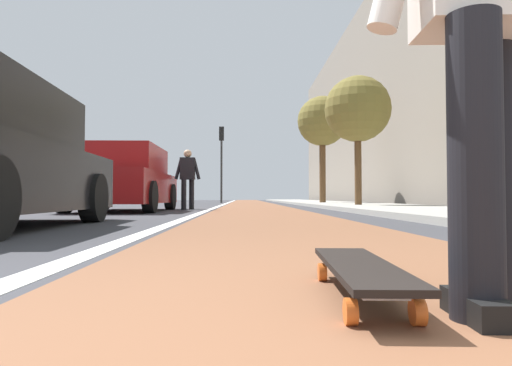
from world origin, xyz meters
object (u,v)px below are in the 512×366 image
(skateboard, at_px, (360,270))
(pedestrian_distant, at_px, (188,175))
(parked_car_mid, at_px, (124,180))
(traffic_light, at_px, (221,150))
(street_tree_mid, at_px, (358,110))
(street_tree_far, at_px, (322,122))

(skateboard, xyz_separation_m, pedestrian_distant, (10.45, 1.86, 0.82))
(skateboard, bearing_deg, pedestrian_distant, 10.08)
(parked_car_mid, distance_m, traffic_light, 15.88)
(street_tree_mid, relative_size, street_tree_far, 0.84)
(parked_car_mid, relative_size, traffic_light, 0.94)
(parked_car_mid, relative_size, pedestrian_distant, 2.62)
(skateboard, xyz_separation_m, street_tree_mid, (11.83, -3.06, 2.87))
(skateboard, height_order, traffic_light, traffic_light)
(traffic_light, bearing_deg, skateboard, -176.14)
(traffic_light, bearing_deg, parked_car_mid, 174.51)
(street_tree_far, distance_m, pedestrian_distant, 9.26)
(street_tree_mid, xyz_separation_m, street_tree_far, (6.00, 0.00, 0.64))
(skateboard, height_order, street_tree_far, street_tree_far)
(traffic_light, relative_size, street_tree_mid, 1.12)
(parked_car_mid, relative_size, street_tree_far, 0.88)
(traffic_light, bearing_deg, street_tree_mid, -159.80)
(street_tree_mid, bearing_deg, street_tree_far, 0.00)
(parked_car_mid, relative_size, street_tree_mid, 1.05)
(parked_car_mid, height_order, pedestrian_distant, pedestrian_distant)
(skateboard, bearing_deg, traffic_light, 3.86)
(street_tree_mid, distance_m, pedestrian_distant, 5.50)
(skateboard, relative_size, pedestrian_distant, 0.53)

